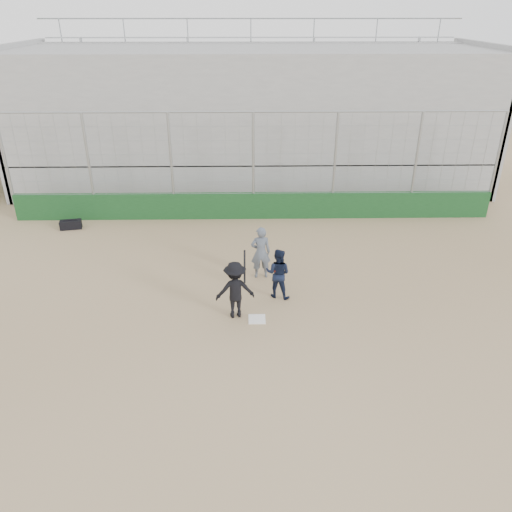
{
  "coord_description": "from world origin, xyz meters",
  "views": [
    {
      "loc": [
        -0.22,
        -10.86,
        7.28
      ],
      "look_at": [
        0.0,
        1.4,
        1.15
      ],
      "focal_mm": 35.0,
      "sensor_mm": 36.0,
      "label": 1
    }
  ],
  "objects_px": {
    "batter_at_plate": "(235,290)",
    "catcher_crouched": "(278,281)",
    "equipment_bag": "(71,225)",
    "umpire": "(261,255)"
  },
  "relations": [
    {
      "from": "batter_at_plate",
      "to": "catcher_crouched",
      "type": "distance_m",
      "value": 1.51
    },
    {
      "from": "equipment_bag",
      "to": "batter_at_plate",
      "type": "bearing_deg",
      "value": -43.68
    },
    {
      "from": "equipment_bag",
      "to": "catcher_crouched",
      "type": "bearing_deg",
      "value": -34.1
    },
    {
      "from": "batter_at_plate",
      "to": "catcher_crouched",
      "type": "xyz_separation_m",
      "value": [
        1.16,
        0.93,
        -0.28
      ]
    },
    {
      "from": "batter_at_plate",
      "to": "umpire",
      "type": "xyz_separation_m",
      "value": [
        0.71,
        2.11,
        -0.05
      ]
    },
    {
      "from": "batter_at_plate",
      "to": "equipment_bag",
      "type": "distance_m",
      "value": 8.51
    },
    {
      "from": "batter_at_plate",
      "to": "catcher_crouched",
      "type": "relative_size",
      "value": 1.7
    },
    {
      "from": "batter_at_plate",
      "to": "catcher_crouched",
      "type": "height_order",
      "value": "batter_at_plate"
    },
    {
      "from": "umpire",
      "to": "catcher_crouched",
      "type": "bearing_deg",
      "value": 105.66
    },
    {
      "from": "catcher_crouched",
      "to": "umpire",
      "type": "distance_m",
      "value": 1.28
    }
  ]
}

